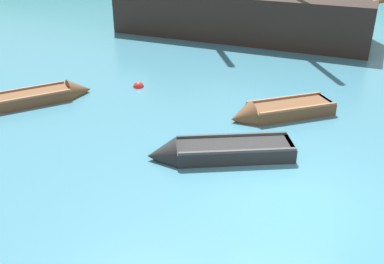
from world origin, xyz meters
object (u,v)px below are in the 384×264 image
Objects in this scene: rowboat_outer_left at (214,153)px; rowboat_portside at (39,98)px; rowboat_outer_right at (277,113)px; sailing_ship at (238,18)px; buoy_red at (139,87)px.

rowboat_outer_left is 6.68m from rowboat_portside.
rowboat_outer_right reaches higher than rowboat_portside.
rowboat_outer_left and rowboat_outer_right have the same top height.
sailing_ship is 38.49× the size of buoy_red.
buoy_red is at bearing -68.36° from rowboat_outer_left.
sailing_ship is at bearing -102.69° from rowboat_outer_left.
rowboat_outer_left is 9.84× the size of buoy_red.
rowboat_portside is (-6.68, -8.90, -0.74)m from sailing_ship.
rowboat_outer_right reaches higher than buoy_red.
sailing_ship is at bearing 63.66° from buoy_red.
sailing_ship is at bearing 20.38° from rowboat_portside.
rowboat_outer_right is at bearing -65.44° from sailing_ship.
rowboat_outer_left is 1.12× the size of rowboat_outer_right.
buoy_red is (-2.80, 4.79, -0.13)m from rowboat_outer_left.
sailing_ship is 8.29m from buoy_red.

